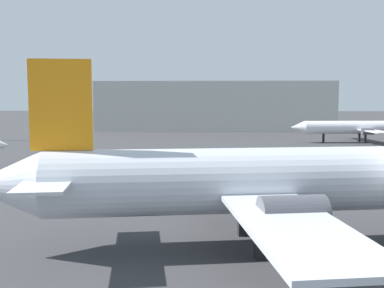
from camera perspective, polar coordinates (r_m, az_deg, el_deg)
name	(u,v)px	position (r m, az deg, el deg)	size (l,w,h in m)	color
airplane_at_gate	(268,180)	(26.08, 9.57, -4.55)	(33.59, 26.28, 10.52)	silver
airplane_far_left	(359,127)	(92.30, 20.30, 1.99)	(25.94, 20.19, 8.68)	white
terminal_building	(214,106)	(125.33, 2.81, 4.85)	(62.34, 20.28, 12.91)	#B7B7B2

